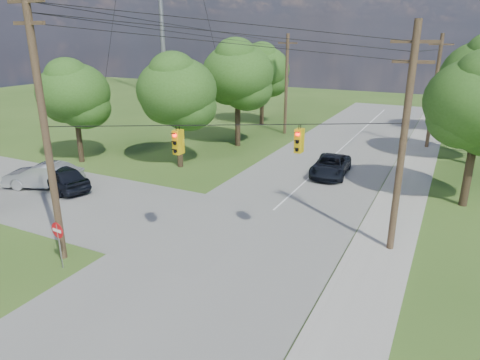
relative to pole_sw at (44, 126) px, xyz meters
The scene contains 18 objects.
ground 7.75m from the pole_sw, ahead, with size 140.00×140.00×0.00m, color #30521B.
main_road 10.16m from the pole_sw, 34.88° to the left, with size 10.00×100.00×0.03m, color gray.
sidewalk_east 15.37m from the pole_sw, 19.08° to the left, with size 2.60×100.00×0.12m, color #A3A098.
pole_sw is the anchor object (origin of this frame).
pole_ne 15.51m from the pole_sw, 29.38° to the left, with size 2.00×0.32×10.50m.
pole_north_e 32.55m from the pole_sw, 65.48° to the left, with size 2.00×0.32×10.00m.
pole_north_w 29.62m from the pole_sw, 90.77° to the left, with size 2.00×0.32×10.00m.
power_lines 13.04m from the pole_sw, 61.30° to the left, with size 13.93×29.62×4.93m.
traffic_signals 8.24m from the pole_sw, 29.38° to the left, with size 4.91×3.27×1.05m.
tree_w_near 14.99m from the pole_sw, 103.11° to the left, with size 6.00×6.00×8.40m.
tree_w_mid 22.73m from the pole_sw, 96.06° to the left, with size 6.40×6.40×9.22m.
tree_w_far 32.90m from the pole_sw, 97.69° to the left, with size 6.00×6.00×8.73m.
tree_e_far 40.90m from the pole_sw, 66.82° to the left, with size 5.80×5.80×8.32m.
tree_cross_n 16.64m from the pole_sw, 133.29° to the left, with size 5.60×5.60×7.91m.
car_cross_dark 11.23m from the pole_sw, 138.43° to the left, with size 1.98×4.91×1.67m, color black.
car_cross_silver 12.09m from the pole_sw, 144.39° to the left, with size 1.78×5.12×1.69m, color #ABAEB2.
car_main_north 20.10m from the pole_sw, 66.32° to the left, with size 2.39×5.18×1.44m, color black.
do_not_enter_sign 4.72m from the pole_sw, 44.36° to the right, with size 0.74×0.11×2.21m.
Camera 1 is at (10.75, -11.74, 9.86)m, focal length 32.00 mm.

